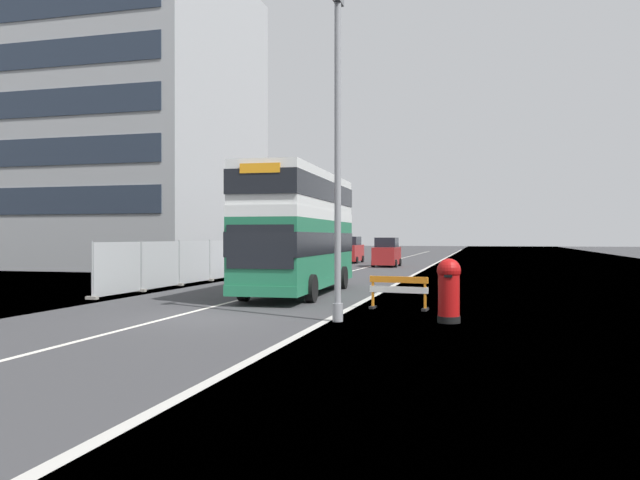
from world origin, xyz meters
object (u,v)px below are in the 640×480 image
(car_oncoming_near, at_px, (296,256))
(car_receding_mid, at_px, (387,253))
(double_decker_bus, at_px, (300,230))
(lamppost_foreground, at_px, (338,167))
(roadworks_barrier, at_px, (399,289))
(red_pillar_postbox, at_px, (449,287))
(car_receding_far, at_px, (350,250))

(car_oncoming_near, bearing_deg, car_receding_mid, 61.99)
(double_decker_bus, bearing_deg, lamppost_foreground, -66.23)
(double_decker_bus, distance_m, roadworks_barrier, 6.69)
(car_oncoming_near, distance_m, car_receding_mid, 9.90)
(lamppost_foreground, bearing_deg, car_oncoming_near, 109.66)
(double_decker_bus, relative_size, car_oncoming_near, 2.55)
(red_pillar_postbox, relative_size, car_oncoming_near, 0.43)
(roadworks_barrier, xyz_separation_m, car_receding_mid, (-4.75, 28.38, 0.39))
(car_receding_far, bearing_deg, red_pillar_postbox, -73.94)
(roadworks_barrier, height_order, car_receding_far, car_receding_far)
(car_oncoming_near, xyz_separation_m, car_receding_mid, (4.65, 8.74, 0.01))
(roadworks_barrier, distance_m, car_receding_mid, 28.78)
(car_oncoming_near, relative_size, car_receding_mid, 1.06)
(red_pillar_postbox, height_order, car_oncoming_near, car_oncoming_near)
(lamppost_foreground, bearing_deg, red_pillar_postbox, 10.92)
(red_pillar_postbox, distance_m, car_oncoming_near, 24.95)
(lamppost_foreground, xyz_separation_m, car_receding_far, (-7.79, 37.89, -3.13))
(red_pillar_postbox, height_order, car_receding_mid, car_receding_mid)
(roadworks_barrier, bearing_deg, double_decker_bus, 136.12)
(double_decker_bus, height_order, car_receding_far, double_decker_bus)
(roadworks_barrier, bearing_deg, car_receding_far, 104.60)
(double_decker_bus, distance_m, red_pillar_postbox, 9.68)
(car_receding_far, bearing_deg, double_decker_bus, -81.70)
(car_oncoming_near, bearing_deg, red_pillar_postbox, -63.51)
(double_decker_bus, bearing_deg, red_pillar_postbox, -48.35)
(lamppost_foreground, relative_size, car_oncoming_near, 2.19)
(double_decker_bus, xyz_separation_m, roadworks_barrier, (4.61, -4.44, -1.94))
(roadworks_barrier, bearing_deg, car_receding_mid, 99.51)
(roadworks_barrier, height_order, car_receding_mid, car_receding_mid)
(red_pillar_postbox, relative_size, roadworks_barrier, 0.91)
(red_pillar_postbox, xyz_separation_m, car_receding_mid, (-6.48, 31.07, 0.10))
(red_pillar_postbox, bearing_deg, roadworks_barrier, 122.65)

